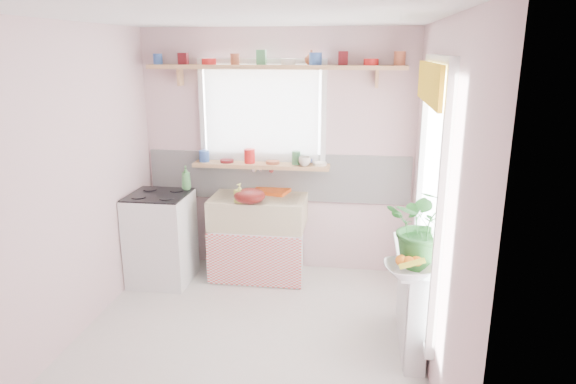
# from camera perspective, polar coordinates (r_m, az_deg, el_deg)

# --- Properties ---
(room) EXTENTS (3.20, 3.20, 3.20)m
(room) POSITION_cam_1_polar(r_m,az_deg,el_deg) (4.51, 5.59, 3.79)
(room) COLOR beige
(room) RESTS_ON ground
(sink_unit) EXTENTS (0.95, 0.65, 1.11)m
(sink_unit) POSITION_cam_1_polar(r_m,az_deg,el_deg) (5.29, -3.28, -4.96)
(sink_unit) COLOR white
(sink_unit) RESTS_ON ground
(cooker) EXTENTS (0.58, 0.58, 0.93)m
(cooker) POSITION_cam_1_polar(r_m,az_deg,el_deg) (5.33, -13.91, -4.94)
(cooker) COLOR white
(cooker) RESTS_ON ground
(radiator_ledge) EXTENTS (0.22, 0.95, 0.78)m
(radiator_ledge) POSITION_cam_1_polar(r_m,az_deg,el_deg) (4.23, 13.62, -11.44)
(radiator_ledge) COLOR white
(radiator_ledge) RESTS_ON ground
(windowsill) EXTENTS (1.40, 0.22, 0.04)m
(windowsill) POSITION_cam_1_polar(r_m,az_deg,el_deg) (5.26, -2.99, 2.99)
(windowsill) COLOR tan
(windowsill) RESTS_ON room
(pine_shelf) EXTENTS (2.52, 0.24, 0.04)m
(pine_shelf) POSITION_cam_1_polar(r_m,az_deg,el_deg) (5.10, -1.47, 13.72)
(pine_shelf) COLOR tan
(pine_shelf) RESTS_ON room
(shelf_crockery) EXTENTS (2.47, 0.11, 0.12)m
(shelf_crockery) POSITION_cam_1_polar(r_m,az_deg,el_deg) (5.10, -1.75, 14.55)
(shelf_crockery) COLOR #3359A5
(shelf_crockery) RESTS_ON pine_shelf
(sill_crockery) EXTENTS (1.35, 0.11, 0.12)m
(sill_crockery) POSITION_cam_1_polar(r_m,az_deg,el_deg) (5.26, -3.54, 3.79)
(sill_crockery) COLOR #3359A5
(sill_crockery) RESTS_ON windowsill
(dish_tray) EXTENTS (0.41, 0.34, 0.04)m
(dish_tray) POSITION_cam_1_polar(r_m,az_deg,el_deg) (5.33, -1.86, 0.15)
(dish_tray) COLOR #EB5514
(dish_tray) RESTS_ON sink_unit
(colander) EXTENTS (0.37, 0.37, 0.14)m
(colander) POSITION_cam_1_polar(r_m,az_deg,el_deg) (4.96, -4.29, -0.44)
(colander) COLOR #5F1210
(colander) RESTS_ON sink_unit
(jade_plant) EXTENTS (0.60, 0.54, 0.61)m
(jade_plant) POSITION_cam_1_polar(r_m,az_deg,el_deg) (3.76, 15.06, -3.73)
(jade_plant) COLOR #286629
(jade_plant) RESTS_ON radiator_ledge
(fruit_bowl) EXTENTS (0.38, 0.38, 0.08)m
(fruit_bowl) POSITION_cam_1_polar(r_m,az_deg,el_deg) (3.68, 13.20, -8.43)
(fruit_bowl) COLOR silver
(fruit_bowl) RESTS_ON radiator_ledge
(herb_pot) EXTENTS (0.11, 0.08, 0.18)m
(herb_pot) POSITION_cam_1_polar(r_m,az_deg,el_deg) (3.78, 14.94, -7.07)
(herb_pot) COLOR #2C6227
(herb_pot) RESTS_ON radiator_ledge
(soap_bottle_sink) EXTENTS (0.11, 0.11, 0.19)m
(soap_bottle_sink) POSITION_cam_1_polar(r_m,az_deg,el_deg) (4.98, -5.39, -0.12)
(soap_bottle_sink) COLOR #E0E867
(soap_bottle_sink) RESTS_ON sink_unit
(sill_cup) EXTENTS (0.14, 0.14, 0.09)m
(sill_cup) POSITION_cam_1_polar(r_m,az_deg,el_deg) (5.12, 1.85, 3.42)
(sill_cup) COLOR beige
(sill_cup) RESTS_ON windowsill
(sill_bowl) EXTENTS (0.24, 0.24, 0.06)m
(sill_bowl) POSITION_cam_1_polar(r_m,az_deg,el_deg) (5.24, 1.78, 3.50)
(sill_bowl) COLOR #2D4894
(sill_bowl) RESTS_ON windowsill
(shelf_vase) EXTENTS (0.14, 0.14, 0.14)m
(shelf_vase) POSITION_cam_1_polar(r_m,az_deg,el_deg) (5.11, 2.61, 14.71)
(shelf_vase) COLOR #A55533
(shelf_vase) RESTS_ON pine_shelf
(cooker_bottle) EXTENTS (0.12, 0.12, 0.24)m
(cooker_bottle) POSITION_cam_1_polar(r_m,az_deg,el_deg) (5.27, -11.27, 1.56)
(cooker_bottle) COLOR #468D4A
(cooker_bottle) RESTS_ON cooker
(fruit) EXTENTS (0.20, 0.14, 0.10)m
(fruit) POSITION_cam_1_polar(r_m,az_deg,el_deg) (3.66, 13.34, -7.51)
(fruit) COLOR orange
(fruit) RESTS_ON fruit_bowl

